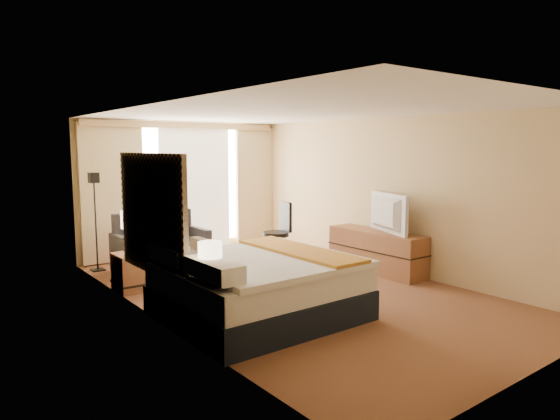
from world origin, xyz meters
TOP-DOWN VIEW (x-y plane):
  - floor at (0.00, 0.00)m, footprint 4.20×7.00m
  - ceiling at (0.00, 0.00)m, footprint 4.20×7.00m
  - wall_back at (0.00, 3.50)m, footprint 4.20×0.02m
  - wall_front at (0.00, -3.50)m, footprint 4.20×0.02m
  - wall_left at (-2.10, 0.00)m, footprint 0.02×7.00m
  - wall_right at (2.10, 0.00)m, footprint 0.02×7.00m
  - headboard at (-2.06, 0.20)m, footprint 0.06×1.85m
  - nightstand_left at (-1.87, -1.05)m, footprint 0.45×0.52m
  - nightstand_right at (-1.87, 1.45)m, footprint 0.45×0.52m
  - media_dresser at (1.83, 0.00)m, footprint 0.50×1.80m
  - window at (0.25, 3.47)m, footprint 2.30×0.02m
  - curtains at (-0.00, 3.39)m, footprint 4.12×0.19m
  - bed at (-1.06, -0.65)m, footprint 2.19×2.00m
  - loveseat at (-0.95, 2.50)m, footprint 1.55×0.84m
  - floor_lamp at (-1.90, 2.95)m, footprint 0.21×0.21m
  - desk_chair at (0.94, 1.55)m, footprint 0.54×0.54m
  - lamp_left at (-1.91, -0.98)m, footprint 0.26×0.26m
  - lamp_right at (-1.84, 1.47)m, footprint 0.30×0.30m
  - tissue_box at (-1.81, -1.01)m, footprint 0.14×0.14m
  - telephone at (-1.80, 1.29)m, footprint 0.22×0.20m
  - television at (1.78, -0.16)m, footprint 0.53×1.11m

SIDE VIEW (x-z plane):
  - floor at x=0.00m, z-range -0.01..0.01m
  - nightstand_left at x=-1.87m, z-range 0.00..0.55m
  - nightstand_right at x=-1.87m, z-range 0.00..0.55m
  - loveseat at x=-0.95m, z-range -0.16..0.80m
  - media_dresser at x=1.83m, z-range 0.00..0.70m
  - bed at x=-1.06m, z-range -0.14..0.92m
  - desk_chair at x=0.94m, z-range -0.06..1.05m
  - telephone at x=-1.80m, z-range 0.55..0.62m
  - tissue_box at x=-1.81m, z-range 0.55..0.65m
  - lamp_left at x=-1.91m, z-range 0.70..1.25m
  - television at x=1.78m, z-range 0.70..1.35m
  - lamp_right at x=-1.84m, z-range 0.72..1.35m
  - floor_lamp at x=-1.90m, z-range 0.35..2.03m
  - headboard at x=-2.06m, z-range 0.53..2.03m
  - wall_back at x=0.00m, z-range 0.00..2.60m
  - wall_front at x=0.00m, z-range 0.00..2.60m
  - wall_left at x=-2.10m, z-range 0.00..2.60m
  - wall_right at x=2.10m, z-range 0.00..2.60m
  - window at x=0.25m, z-range 0.17..2.47m
  - curtains at x=0.00m, z-range 0.13..2.69m
  - ceiling at x=0.00m, z-range 2.59..2.61m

